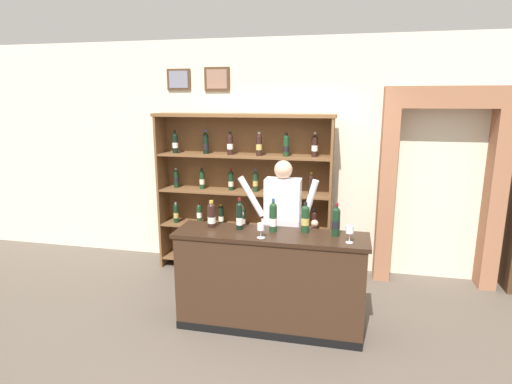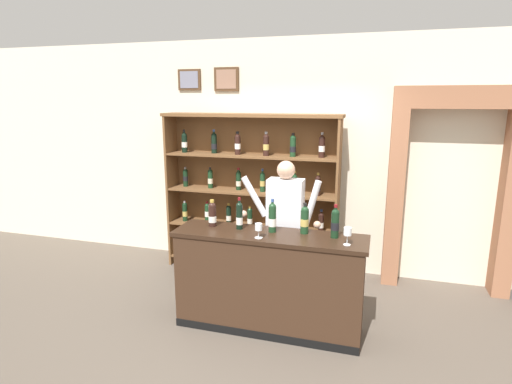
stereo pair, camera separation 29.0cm
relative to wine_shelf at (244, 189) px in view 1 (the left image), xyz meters
The scene contains 13 objects.
ground_plane 1.85m from the wine_shelf, 72.02° to the right, with size 14.00×14.00×0.02m, color brown.
back_wall 0.71m from the wine_shelf, 37.98° to the left, with size 12.00×0.19×3.05m.
wine_shelf is the anchor object (origin of this frame).
archway_doorway 2.45m from the wine_shelf, ahead, with size 1.44×0.45×2.42m.
tasting_counter 1.65m from the wine_shelf, 66.25° to the right, with size 1.89×0.50×1.00m.
shopkeeper 1.06m from the wine_shelf, 52.18° to the right, with size 0.91×0.22×1.63m.
tasting_bottle_brunello 1.32m from the wine_shelf, 90.27° to the right, with size 0.08×0.08×0.28m.
tasting_bottle_chianti 1.37m from the wine_shelf, 77.75° to the right, with size 0.07×0.07×0.32m.
tasting_bottle_bianco 1.47m from the wine_shelf, 64.71° to the right, with size 0.08×0.08×0.33m.
tasting_bottle_riserva 1.59m from the wine_shelf, 53.87° to the right, with size 0.08×0.08×0.30m.
tasting_bottle_rosso 1.82m from the wine_shelf, 47.10° to the right, with size 0.08×0.08×0.32m.
wine_glass_left 1.65m from the wine_shelf, 70.35° to the right, with size 0.08×0.08×0.14m.
wine_glass_right 2.03m from the wine_shelf, 47.83° to the right, with size 0.07×0.07×0.16m.
Camera 1 is at (0.86, -3.78, 2.28)m, focal length 29.15 mm.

